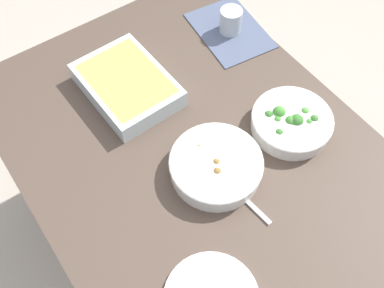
{
  "coord_description": "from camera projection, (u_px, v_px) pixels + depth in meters",
  "views": [
    {
      "loc": [
        -0.56,
        0.4,
        1.8
      ],
      "look_at": [
        0.0,
        0.0,
        0.74
      ],
      "focal_mm": 42.53,
      "sensor_mm": 36.0,
      "label": 1
    }
  ],
  "objects": [
    {
      "name": "ground_plane",
      "position": [
        192.0,
        241.0,
        1.88
      ],
      "size": [
        6.0,
        6.0,
        0.0
      ],
      "primitive_type": "plane",
      "color": "#B2A899"
    },
    {
      "name": "dining_table",
      "position": [
        192.0,
        161.0,
        1.33
      ],
      "size": [
        1.2,
        0.9,
        0.74
      ],
      "color": "#4C3D33",
      "rests_on": "ground_plane"
    },
    {
      "name": "placemat",
      "position": [
        230.0,
        31.0,
        1.5
      ],
      "size": [
        0.3,
        0.23,
        0.0
      ],
      "primitive_type": "cube",
      "rotation": [
        0.0,
        0.0,
        -0.12
      ],
      "color": "#4C5670",
      "rests_on": "dining_table"
    },
    {
      "name": "stew_bowl",
      "position": [
        216.0,
        165.0,
        1.19
      ],
      "size": [
        0.25,
        0.25,
        0.06
      ],
      "color": "silver",
      "rests_on": "dining_table"
    },
    {
      "name": "broccoli_bowl",
      "position": [
        291.0,
        122.0,
        1.26
      ],
      "size": [
        0.23,
        0.23,
        0.07
      ],
      "color": "silver",
      "rests_on": "dining_table"
    },
    {
      "name": "baking_dish",
      "position": [
        127.0,
        84.0,
        1.33
      ],
      "size": [
        0.31,
        0.23,
        0.06
      ],
      "color": "silver",
      "rests_on": "dining_table"
    },
    {
      "name": "drink_cup",
      "position": [
        231.0,
        22.0,
        1.47
      ],
      "size": [
        0.07,
        0.07,
        0.08
      ],
      "color": "#B2BCC6",
      "rests_on": "dining_table"
    },
    {
      "name": "spoon_by_stew",
      "position": [
        239.0,
        193.0,
        1.17
      ],
      "size": [
        0.18,
        0.04,
        0.01
      ],
      "color": "silver",
      "rests_on": "dining_table"
    }
  ]
}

